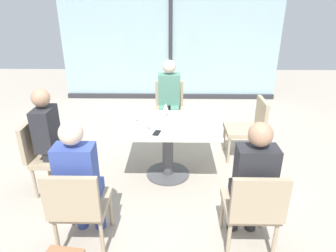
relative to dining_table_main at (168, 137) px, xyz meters
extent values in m
plane|color=#A89E8E|center=(0.00, 0.00, -0.54)|extent=(12.00, 12.00, 0.00)
cube|color=#99B7BC|center=(0.00, 3.20, 0.81)|extent=(4.65, 0.03, 2.70)
cube|color=#2D2D33|center=(0.00, 3.17, 0.81)|extent=(0.08, 0.06, 2.70)
cube|color=#2D2D33|center=(0.00, 3.17, -0.49)|extent=(4.65, 0.10, 0.10)
cube|color=silver|center=(0.00, 0.00, 0.17)|extent=(1.23, 0.89, 0.04)
cylinder|color=#4C4C51|center=(0.00, 0.00, -0.20)|extent=(0.14, 0.14, 0.69)
cylinder|color=#4C4C51|center=(0.00, 0.00, -0.53)|extent=(0.56, 0.56, 0.02)
cube|color=tan|center=(-0.76, -1.16, -0.12)|extent=(0.46, 0.46, 0.06)
cube|color=tan|center=(-0.76, -1.41, 0.12)|extent=(0.46, 0.05, 0.42)
cylinder|color=tan|center=(-0.56, -0.96, -0.35)|extent=(0.04, 0.04, 0.39)
cylinder|color=tan|center=(-0.96, -0.96, -0.35)|extent=(0.04, 0.04, 0.39)
cylinder|color=tan|center=(-0.56, -1.36, -0.35)|extent=(0.04, 0.04, 0.39)
cylinder|color=tan|center=(-0.96, -1.36, -0.35)|extent=(0.04, 0.04, 0.39)
cube|color=tan|center=(-1.31, -0.33, -0.12)|extent=(0.46, 0.46, 0.06)
cube|color=tan|center=(-1.56, -0.33, 0.12)|extent=(0.05, 0.46, 0.42)
cylinder|color=tan|center=(-1.11, -0.53, -0.35)|extent=(0.04, 0.04, 0.39)
cylinder|color=tan|center=(-1.11, -0.13, -0.35)|extent=(0.04, 0.04, 0.39)
cylinder|color=tan|center=(-1.51, -0.53, -0.35)|extent=(0.04, 0.04, 0.39)
cylinder|color=tan|center=(-1.51, -0.13, -0.35)|extent=(0.04, 0.04, 0.39)
cube|color=tan|center=(0.00, 1.16, -0.12)|extent=(0.46, 0.46, 0.06)
cube|color=tan|center=(0.00, 1.41, 0.12)|extent=(0.46, 0.05, 0.42)
cylinder|color=tan|center=(-0.20, 0.96, -0.35)|extent=(0.04, 0.04, 0.39)
cylinder|color=tan|center=(0.20, 0.96, -0.35)|extent=(0.04, 0.04, 0.39)
cylinder|color=tan|center=(-0.20, 1.36, -0.35)|extent=(0.04, 0.04, 0.39)
cylinder|color=tan|center=(0.20, 1.36, -0.35)|extent=(0.04, 0.04, 0.39)
cube|color=tan|center=(0.76, -1.16, -0.12)|extent=(0.46, 0.46, 0.06)
cube|color=tan|center=(0.76, -1.41, 0.12)|extent=(0.46, 0.05, 0.42)
cylinder|color=tan|center=(0.96, -0.96, -0.35)|extent=(0.04, 0.04, 0.39)
cylinder|color=tan|center=(0.56, -0.96, -0.35)|extent=(0.04, 0.04, 0.39)
cylinder|color=tan|center=(0.96, -1.36, -0.35)|extent=(0.04, 0.04, 0.39)
cylinder|color=tan|center=(0.56, -1.36, -0.35)|extent=(0.04, 0.04, 0.39)
cube|color=tan|center=(1.03, 0.50, -0.12)|extent=(0.46, 0.46, 0.06)
cube|color=tan|center=(1.28, 0.50, 0.12)|extent=(0.05, 0.46, 0.42)
cylinder|color=tan|center=(0.83, 0.70, -0.35)|extent=(0.04, 0.04, 0.39)
cylinder|color=tan|center=(0.83, 0.30, -0.35)|extent=(0.04, 0.04, 0.39)
cylinder|color=tan|center=(1.23, 0.70, -0.35)|extent=(0.04, 0.04, 0.39)
cylinder|color=tan|center=(1.23, 0.30, -0.35)|extent=(0.04, 0.04, 0.39)
cylinder|color=#384C9E|center=(-0.67, -0.99, -0.32)|extent=(0.11, 0.11, 0.45)
cube|color=#384C9E|center=(-0.67, -1.08, -0.04)|extent=(0.13, 0.32, 0.11)
cylinder|color=#384C9E|center=(-0.85, -0.99, -0.32)|extent=(0.11, 0.11, 0.45)
cube|color=#384C9E|center=(-0.85, -1.08, -0.04)|extent=(0.13, 0.32, 0.11)
cube|color=#384C9E|center=(-0.76, -1.21, 0.26)|extent=(0.34, 0.20, 0.48)
sphere|color=beige|center=(-0.76, -1.21, 0.62)|extent=(0.20, 0.20, 0.20)
cylinder|color=#28282D|center=(-1.13, -0.42, -0.32)|extent=(0.11, 0.11, 0.45)
cube|color=#28282D|center=(-1.23, -0.42, -0.04)|extent=(0.32, 0.13, 0.11)
cylinder|color=#28282D|center=(-1.13, -0.24, -0.32)|extent=(0.11, 0.11, 0.45)
cube|color=#28282D|center=(-1.23, -0.24, -0.04)|extent=(0.32, 0.13, 0.11)
cube|color=#28282D|center=(-1.36, -0.33, 0.26)|extent=(0.20, 0.34, 0.48)
sphere|color=tan|center=(-1.36, -0.33, 0.62)|extent=(0.20, 0.20, 0.20)
cylinder|color=#4C7F6B|center=(-0.09, 0.99, -0.32)|extent=(0.11, 0.11, 0.45)
cube|color=#4C7F6B|center=(-0.09, 1.08, -0.04)|extent=(0.13, 0.32, 0.11)
cylinder|color=#4C7F6B|center=(0.09, 0.99, -0.32)|extent=(0.11, 0.11, 0.45)
cube|color=#4C7F6B|center=(0.09, 1.08, -0.04)|extent=(0.13, 0.32, 0.11)
cube|color=#4C7F6B|center=(0.00, 1.21, 0.26)|extent=(0.34, 0.20, 0.48)
sphere|color=beige|center=(0.00, 1.21, 0.62)|extent=(0.20, 0.20, 0.20)
cylinder|color=#28282D|center=(0.85, -0.99, -0.32)|extent=(0.11, 0.11, 0.45)
cube|color=#28282D|center=(0.85, -1.08, -0.04)|extent=(0.13, 0.32, 0.11)
cylinder|color=#28282D|center=(0.67, -0.99, -0.32)|extent=(0.11, 0.11, 0.45)
cube|color=#28282D|center=(0.67, -1.08, -0.04)|extent=(0.13, 0.32, 0.11)
cube|color=#28282D|center=(0.76, -1.21, 0.26)|extent=(0.34, 0.20, 0.48)
sphere|color=tan|center=(0.76, -1.21, 0.62)|extent=(0.20, 0.20, 0.20)
cylinder|color=silver|center=(-0.03, 0.22, 0.19)|extent=(0.06, 0.06, 0.00)
cylinder|color=silver|center=(-0.03, 0.22, 0.23)|extent=(0.01, 0.01, 0.08)
cone|color=silver|center=(-0.03, 0.22, 0.32)|extent=(0.07, 0.07, 0.09)
cylinder|color=silver|center=(-0.23, -0.22, 0.19)|extent=(0.06, 0.06, 0.00)
cylinder|color=silver|center=(-0.23, -0.22, 0.23)|extent=(0.01, 0.01, 0.08)
cone|color=silver|center=(-0.23, -0.22, 0.32)|extent=(0.07, 0.07, 0.09)
cylinder|color=silver|center=(0.37, 0.28, 0.19)|extent=(0.06, 0.06, 0.00)
cylinder|color=silver|center=(0.37, 0.28, 0.23)|extent=(0.01, 0.01, 0.08)
cone|color=silver|center=(0.37, 0.28, 0.32)|extent=(0.07, 0.07, 0.09)
cylinder|color=silver|center=(-0.40, 0.03, 0.19)|extent=(0.06, 0.06, 0.00)
cylinder|color=silver|center=(-0.40, 0.03, 0.23)|extent=(0.01, 0.01, 0.08)
cone|color=silver|center=(-0.40, 0.03, 0.32)|extent=(0.07, 0.07, 0.09)
cylinder|color=white|center=(-0.54, 0.03, 0.23)|extent=(0.08, 0.08, 0.09)
cube|color=black|center=(-0.12, -0.29, 0.19)|extent=(0.10, 0.16, 0.01)
cube|color=beige|center=(-1.07, -0.71, -0.40)|extent=(0.34, 0.26, 0.28)
camera|label=1|loc=(0.06, -3.40, 1.64)|focal=32.38mm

